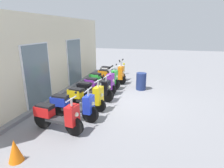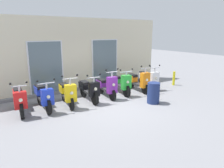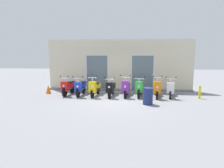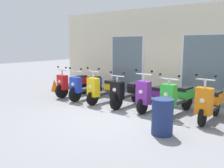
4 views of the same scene
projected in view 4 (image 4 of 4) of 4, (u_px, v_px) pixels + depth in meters
name	position (u px, v px, depth m)	size (l,w,h in m)	color
ground_plane	(121.00, 115.00, 6.62)	(40.00, 40.00, 0.00)	gray
storefront_facade	(163.00, 55.00, 8.66)	(9.33, 0.50, 3.28)	beige
scooter_red	(73.00, 84.00, 9.07)	(0.54, 1.59, 1.18)	black
scooter_blue	(86.00, 86.00, 8.56)	(0.61, 1.67, 1.19)	black
scooter_yellow	(103.00, 88.00, 8.01)	(0.60, 1.52, 1.24)	black
scooter_black	(127.00, 92.00, 7.54)	(0.57, 1.64, 1.16)	black
scooter_purple	(152.00, 95.00, 7.07)	(0.58, 1.54, 1.27)	black
scooter_green	(178.00, 98.00, 6.70)	(0.65, 1.67, 1.19)	black
scooter_orange	(210.00, 102.00, 6.07)	(0.51, 1.57, 1.27)	black
traffic_cone	(54.00, 85.00, 10.06)	(0.32, 0.32, 0.52)	orange
trash_bin	(162.00, 117.00, 5.16)	(0.47, 0.47, 0.80)	navy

